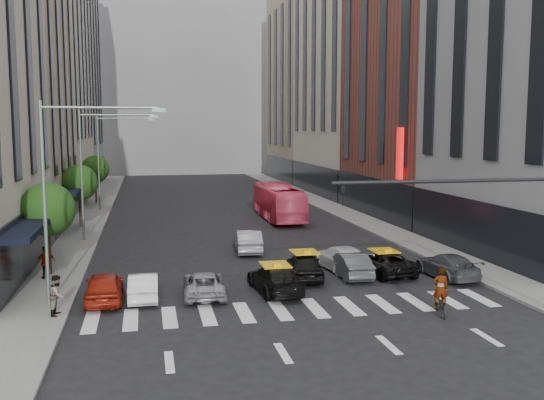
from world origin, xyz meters
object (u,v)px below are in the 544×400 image
streetlamp_far (109,150)px  streetlamp_near (66,175)px  car_red (104,287)px  taxi_center (305,266)px  pedestrian_far (46,262)px  streetlamp_mid (95,158)px  taxi_left (275,279)px  motorcycle (440,305)px  bus (278,202)px  car_white_front (143,286)px  pedestrian_near (57,295)px

streetlamp_far → streetlamp_near: bearing=-90.0°
car_red → taxi_center: taxi_center is taller
taxi_center → pedestrian_far: size_ratio=2.49×
streetlamp_mid → taxi_center: streetlamp_mid is taller
streetlamp_near → taxi_left: streetlamp_near is taller
streetlamp_mid → pedestrian_far: 12.21m
motorcycle → taxi_left: bearing=-25.8°
streetlamp_mid → bus: bearing=26.7°
streetlamp_mid → car_red: bearing=-84.8°
pedestrian_far → streetlamp_mid: bearing=-125.1°
car_white_front → pedestrian_far: (-4.97, 4.45, 0.38)m
bus → motorcycle: 27.97m
streetlamp_mid → car_white_front: size_ratio=2.36×
streetlamp_mid → bus: streetlamp_mid is taller
streetlamp_far → pedestrian_far: streetlamp_far is taller
car_red → pedestrian_far: (-3.22, 4.55, 0.29)m
streetlamp_far → bus: streetlamp_far is taller
taxi_center → car_red: bearing=19.8°
streetlamp_far → pedestrian_near: (-0.36, -33.66, -4.90)m
streetlamp_far → pedestrian_near: size_ratio=5.28×
taxi_center → motorcycle: 8.22m
taxi_left → pedestrian_near: 10.01m
streetlamp_near → streetlamp_far: 32.00m
streetlamp_far → car_red: bearing=-87.4°
motorcycle → pedestrian_near: 16.22m
streetlamp_far → car_white_front: streetlamp_far is taller
pedestrian_near → pedestrian_far: (-1.45, 6.62, 0.00)m
streetlamp_far → bus: size_ratio=0.82×
pedestrian_near → streetlamp_far: bearing=8.8°
bus → motorcycle: bus is taller
streetlamp_near → pedestrian_near: 5.19m
bus → pedestrian_near: bearing=59.5°
streetlamp_near → motorcycle: 17.14m
streetlamp_mid → pedestrian_far: (-1.80, -11.04, -4.90)m
streetlamp_far → motorcycle: size_ratio=5.18×
motorcycle → pedestrian_near: pedestrian_near is taller
taxi_center → bus: (3.18, 20.81, 0.81)m
streetlamp_mid → pedestrian_far: size_ratio=5.26×
streetlamp_far → streetlamp_mid: bearing=-90.0°
car_red → bus: size_ratio=0.38×
car_red → car_white_front: car_red is taller
car_red → pedestrian_far: pedestrian_far is taller
bus → pedestrian_far: bearing=48.7°
motorcycle → pedestrian_far: 19.84m
taxi_center → pedestrian_near: bearing=27.3°
pedestrian_far → taxi_center: bearing=144.0°
streetlamp_far → bus: (14.68, -8.63, -4.37)m
pedestrian_far → streetlamp_far: bearing=-119.6°
taxi_left → motorcycle: size_ratio=2.69×
streetlamp_far → motorcycle: (15.60, -36.56, -5.45)m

